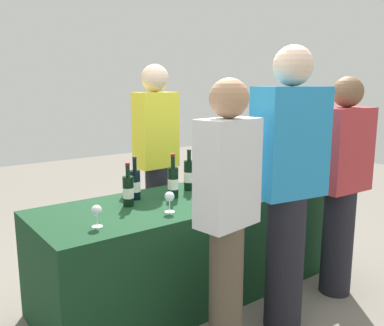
{
  "coord_description": "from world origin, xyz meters",
  "views": [
    {
      "loc": [
        -1.75,
        -2.33,
        1.54
      ],
      "look_at": [
        0.0,
        0.0,
        0.99
      ],
      "focal_mm": 38.7,
      "sensor_mm": 36.0,
      "label": 1
    }
  ],
  "objects_px": {
    "wine_bottle_3": "(189,175)",
    "wine_glass_1": "(170,198)",
    "guest_1": "(288,182)",
    "guest_2": "(342,181)",
    "wine_bottle_2": "(173,182)",
    "wine_glass_0": "(97,212)",
    "guest_0": "(227,210)",
    "wine_bottle_0": "(128,191)",
    "wine_bottle_1": "(135,184)",
    "wine_bottle_6": "(259,166)",
    "wine_glass_2": "(208,185)",
    "server_pouring": "(156,155)",
    "wine_bottle_4": "(214,173)",
    "ice_bucket": "(261,175)",
    "wine_bottle_5": "(241,168)",
    "wine_glass_3": "(268,174)"
  },
  "relations": [
    {
      "from": "server_pouring",
      "to": "wine_bottle_1",
      "type": "bearing_deg",
      "value": 41.31
    },
    {
      "from": "wine_bottle_3",
      "to": "guest_2",
      "type": "bearing_deg",
      "value": -47.81
    },
    {
      "from": "wine_glass_2",
      "to": "guest_2",
      "type": "bearing_deg",
      "value": -33.06
    },
    {
      "from": "wine_glass_0",
      "to": "guest_1",
      "type": "xyz_separation_m",
      "value": [
        1.02,
        -0.53,
        0.13
      ]
    },
    {
      "from": "wine_bottle_1",
      "to": "wine_bottle_6",
      "type": "height_order",
      "value": "wine_bottle_1"
    },
    {
      "from": "wine_bottle_3",
      "to": "server_pouring",
      "type": "height_order",
      "value": "server_pouring"
    },
    {
      "from": "wine_glass_2",
      "to": "ice_bucket",
      "type": "height_order",
      "value": "ice_bucket"
    },
    {
      "from": "wine_bottle_1",
      "to": "server_pouring",
      "type": "relative_size",
      "value": 0.18
    },
    {
      "from": "wine_bottle_0",
      "to": "wine_glass_0",
      "type": "height_order",
      "value": "wine_bottle_0"
    },
    {
      "from": "guest_0",
      "to": "guest_2",
      "type": "xyz_separation_m",
      "value": [
        1.14,
        0.05,
        -0.01
      ]
    },
    {
      "from": "wine_bottle_5",
      "to": "wine_glass_3",
      "type": "bearing_deg",
      "value": -80.29
    },
    {
      "from": "wine_glass_1",
      "to": "wine_glass_3",
      "type": "distance_m",
      "value": 0.99
    },
    {
      "from": "wine_glass_0",
      "to": "ice_bucket",
      "type": "bearing_deg",
      "value": 6.07
    },
    {
      "from": "wine_bottle_0",
      "to": "wine_glass_2",
      "type": "distance_m",
      "value": 0.56
    },
    {
      "from": "wine_bottle_0",
      "to": "wine_glass_3",
      "type": "distance_m",
      "value": 1.15
    },
    {
      "from": "guest_0",
      "to": "guest_2",
      "type": "bearing_deg",
      "value": -5.43
    },
    {
      "from": "wine_bottle_4",
      "to": "ice_bucket",
      "type": "xyz_separation_m",
      "value": [
        0.35,
        -0.18,
        -0.03
      ]
    },
    {
      "from": "wine_glass_3",
      "to": "guest_0",
      "type": "xyz_separation_m",
      "value": [
        -0.94,
        -0.58,
        0.03
      ]
    },
    {
      "from": "ice_bucket",
      "to": "wine_bottle_3",
      "type": "bearing_deg",
      "value": 160.38
    },
    {
      "from": "wine_glass_1",
      "to": "server_pouring",
      "type": "bearing_deg",
      "value": 62.94
    },
    {
      "from": "wine_bottle_0",
      "to": "server_pouring",
      "type": "height_order",
      "value": "server_pouring"
    },
    {
      "from": "wine_bottle_5",
      "to": "wine_bottle_0",
      "type": "bearing_deg",
      "value": -176.78
    },
    {
      "from": "wine_glass_1",
      "to": "server_pouring",
      "type": "distance_m",
      "value": 0.96
    },
    {
      "from": "wine_glass_2",
      "to": "ice_bucket",
      "type": "xyz_separation_m",
      "value": [
        0.64,
        0.1,
        -0.02
      ]
    },
    {
      "from": "wine_bottle_2",
      "to": "guest_1",
      "type": "bearing_deg",
      "value": -68.92
    },
    {
      "from": "wine_bottle_1",
      "to": "wine_bottle_6",
      "type": "bearing_deg",
      "value": -1.33
    },
    {
      "from": "wine_bottle_3",
      "to": "guest_1",
      "type": "height_order",
      "value": "guest_1"
    },
    {
      "from": "wine_bottle_5",
      "to": "wine_glass_1",
      "type": "relative_size",
      "value": 2.37
    },
    {
      "from": "server_pouring",
      "to": "wine_glass_1",
      "type": "bearing_deg",
      "value": 59.7
    },
    {
      "from": "wine_bottle_4",
      "to": "wine_glass_3",
      "type": "bearing_deg",
      "value": -40.03
    },
    {
      "from": "wine_bottle_0",
      "to": "wine_bottle_2",
      "type": "relative_size",
      "value": 0.93
    },
    {
      "from": "wine_glass_1",
      "to": "guest_0",
      "type": "height_order",
      "value": "guest_0"
    },
    {
      "from": "wine_glass_1",
      "to": "server_pouring",
      "type": "xyz_separation_m",
      "value": [
        0.44,
        0.85,
        0.12
      ]
    },
    {
      "from": "wine_bottle_6",
      "to": "wine_glass_2",
      "type": "distance_m",
      "value": 0.86
    },
    {
      "from": "wine_glass_0",
      "to": "guest_0",
      "type": "height_order",
      "value": "guest_0"
    },
    {
      "from": "wine_glass_0",
      "to": "guest_0",
      "type": "bearing_deg",
      "value": -44.02
    },
    {
      "from": "wine_glass_3",
      "to": "guest_2",
      "type": "height_order",
      "value": "guest_2"
    },
    {
      "from": "ice_bucket",
      "to": "wine_bottle_0",
      "type": "bearing_deg",
      "value": 174.8
    },
    {
      "from": "wine_bottle_4",
      "to": "wine_glass_2",
      "type": "height_order",
      "value": "wine_bottle_4"
    },
    {
      "from": "wine_glass_2",
      "to": "server_pouring",
      "type": "height_order",
      "value": "server_pouring"
    },
    {
      "from": "wine_glass_3",
      "to": "wine_glass_2",
      "type": "bearing_deg",
      "value": 179.71
    },
    {
      "from": "wine_bottle_5",
      "to": "guest_0",
      "type": "distance_m",
      "value": 1.23
    },
    {
      "from": "wine_bottle_2",
      "to": "server_pouring",
      "type": "height_order",
      "value": "server_pouring"
    },
    {
      "from": "wine_bottle_6",
      "to": "wine_glass_1",
      "type": "bearing_deg",
      "value": -162.73
    },
    {
      "from": "wine_bottle_3",
      "to": "wine_glass_1",
      "type": "bearing_deg",
      "value": -138.87
    },
    {
      "from": "wine_bottle_1",
      "to": "guest_0",
      "type": "height_order",
      "value": "guest_0"
    },
    {
      "from": "guest_1",
      "to": "guest_2",
      "type": "relative_size",
      "value": 1.11
    },
    {
      "from": "wine_bottle_3",
      "to": "wine_bottle_5",
      "type": "height_order",
      "value": "wine_bottle_5"
    },
    {
      "from": "wine_bottle_2",
      "to": "wine_glass_1",
      "type": "relative_size",
      "value": 2.34
    },
    {
      "from": "wine_bottle_4",
      "to": "wine_glass_2",
      "type": "xyz_separation_m",
      "value": [
        -0.28,
        -0.27,
        -0.0
      ]
    }
  ]
}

